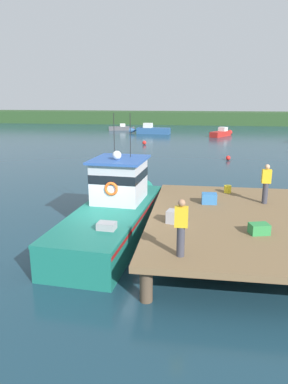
{
  "coord_description": "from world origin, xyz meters",
  "views": [
    {
      "loc": [
        3.44,
        -12.85,
        5.47
      ],
      "look_at": [
        1.2,
        2.23,
        1.4
      ],
      "focal_mm": 33.69,
      "sensor_mm": 36.0,
      "label": 1
    }
  ],
  "objects": [
    {
      "name": "mooring_buoy_inshore",
      "position": [
        -2.67,
        28.53,
        0.23
      ],
      "size": [
        0.46,
        0.46,
        0.46
      ],
      "primitive_type": "sphere",
      "color": "red",
      "rests_on": "ground"
    },
    {
      "name": "deckhand_by_the_boat",
      "position": [
        3.09,
        -3.65,
        2.06
      ],
      "size": [
        0.36,
        0.22,
        1.63
      ],
      "color": "#383842",
      "rests_on": "dock"
    },
    {
      "name": "moored_boat_far_right",
      "position": [
        -3.56,
        41.08,
        0.54
      ],
      "size": [
        6.23,
        2.08,
        1.56
      ],
      "color": "#285184",
      "rests_on": "ground"
    },
    {
      "name": "moored_boat_far_left",
      "position": [
        -9.17,
        46.04,
        0.37
      ],
      "size": [
        4.28,
        1.99,
        1.07
      ],
      "color": "#4C4C51",
      "rests_on": "ground"
    },
    {
      "name": "crate_single_by_cleat",
      "position": [
        4.0,
        1.55,
        1.42
      ],
      "size": [
        0.62,
        0.47,
        0.43
      ],
      "primitive_type": "cube",
      "rotation": [
        0.0,
        0.0,
        0.04
      ],
      "color": "#3370B2",
      "rests_on": "dock"
    },
    {
      "name": "dock",
      "position": [
        4.8,
        0.0,
        1.07
      ],
      "size": [
        6.0,
        9.0,
        1.2
      ],
      "color": "#4C3D2D",
      "rests_on": "ground"
    },
    {
      "name": "moored_boat_off_the_point",
      "position": [
        6.73,
        39.02,
        0.43
      ],
      "size": [
        3.39,
        4.74,
        1.26
      ],
      "color": "red",
      "rests_on": "ground"
    },
    {
      "name": "main_fishing_boat",
      "position": [
        0.24,
        0.8,
        1.01
      ],
      "size": [
        3.12,
        9.91,
        4.8
      ],
      "color": "#196B5B",
      "rests_on": "ground"
    },
    {
      "name": "crate_single_far",
      "position": [
        5.49,
        -1.62,
        1.37
      ],
      "size": [
        0.69,
        0.58,
        0.34
      ],
      "primitive_type": "cube",
      "rotation": [
        0.0,
        0.0,
        0.27
      ],
      "color": "#2D8442",
      "rests_on": "dock"
    },
    {
      "name": "deckhand_further_back",
      "position": [
        6.25,
        1.92,
        2.06
      ],
      "size": [
        0.36,
        0.22,
        1.63
      ],
      "color": "#383842",
      "rests_on": "dock"
    },
    {
      "name": "mooring_buoy_outer",
      "position": [
        6.16,
        19.24,
        0.2
      ],
      "size": [
        0.4,
        0.4,
        0.4
      ],
      "primitive_type": "sphere",
      "color": "red",
      "rests_on": "ground"
    },
    {
      "name": "ground_plane",
      "position": [
        0.0,
        0.0,
        0.0
      ],
      "size": [
        200.0,
        200.0,
        0.0
      ],
      "primitive_type": "plane",
      "color": "#193847"
    },
    {
      "name": "far_shoreline",
      "position": [
        0.0,
        62.0,
        1.2
      ],
      "size": [
        120.0,
        8.0,
        2.4
      ],
      "primitive_type": "cube",
      "color": "#284723",
      "rests_on": "ground"
    },
    {
      "name": "bait_bucket",
      "position": [
        4.88,
        3.42,
        1.37
      ],
      "size": [
        0.32,
        0.32,
        0.34
      ],
      "primitive_type": "cylinder",
      "color": "yellow",
      "rests_on": "dock"
    },
    {
      "name": "crate_stack_near_edge",
      "position": [
        2.79,
        -1.0,
        1.42
      ],
      "size": [
        0.68,
        0.56,
        0.45
      ],
      "primitive_type": "cube",
      "rotation": [
        0.0,
        0.0,
        -0.22
      ],
      "color": "#9E9EA3",
      "rests_on": "dock"
    }
  ]
}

